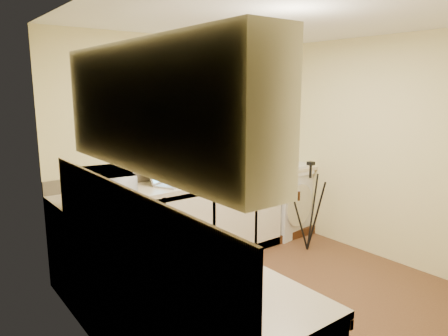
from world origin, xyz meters
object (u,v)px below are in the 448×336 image
plant_a (163,157)px  microwave (105,191)px  plant_d (226,150)px  cup_left (222,272)px  tripod (309,206)px  plant_b (184,155)px  soap_bottle_clear (249,148)px  washing_machine (280,198)px  soap_bottle_green (243,146)px  kettle (127,201)px  dish_rack (258,167)px  plant_c (207,150)px  glass_jug (240,264)px  cup_back (260,164)px  laptop (167,178)px  steel_jar (167,244)px

plant_a → microwave: bearing=-143.2°
plant_d → cup_left: bearing=-128.1°
plant_d → tripod: bearing=-54.8°
cup_left → plant_b: bearing=62.5°
microwave → soap_bottle_clear: bearing=-62.5°
washing_machine → microwave: (-2.58, -0.54, 0.61)m
soap_bottle_green → microwave: bearing=-160.9°
kettle → washing_machine: bearing=16.0°
dish_rack → plant_b: plant_b is taller
washing_machine → plant_b: 1.55m
kettle → plant_c: size_ratio=0.79×
microwave → cup_left: (0.01, -1.58, -0.12)m
plant_b → dish_rack: bearing=-11.8°
dish_rack → plant_a: bearing=-173.5°
tripod → glass_jug: glass_jug is taller
plant_b → cup_back: (1.05, -0.12, -0.20)m
microwave → cup_left: 1.58m
kettle → plant_d: bearing=27.7°
washing_machine → glass_jug: glass_jug is taller
plant_a → plant_c: bearing=1.5°
tripod → plant_a: bearing=130.6°
kettle → soap_bottle_green: 2.16m
plant_b → plant_c: 0.32m
glass_jug → plant_b: (1.11, 2.34, 0.17)m
laptop → dish_rack: 1.28m
laptop → plant_d: 0.98m
plant_c → cup_left: bearing=-123.4°
washing_machine → cup_left: cup_left is taller
laptop → cup_left: size_ratio=4.79×
plant_d → cup_left: 2.93m
kettle → glass_jug: (-0.02, -1.46, -0.02)m
kettle → steel_jar: size_ratio=1.66×
kettle → steel_jar: 0.94m
plant_a → soap_bottle_clear: plant_a is taller
plant_d → cup_left: (-1.80, -2.30, -0.21)m
cup_back → tripod: bearing=-78.2°
washing_machine → plant_a: size_ratio=4.17×
microwave → plant_d: size_ratio=2.86×
microwave → plant_c: size_ratio=2.33×
soap_bottle_green → cup_back: (0.18, -0.13, -0.23)m
plant_c → soap_bottle_clear: size_ratio=1.29×
glass_jug → cup_back: 3.10m
plant_b → washing_machine: bearing=-7.2°
washing_machine → laptop: laptop is taller
kettle → dish_rack: (2.04, 0.69, -0.07)m
glass_jug → soap_bottle_green: 3.08m
glass_jug → microwave: 1.64m
laptop → plant_c: plant_c is taller
soap_bottle_clear → kettle: bearing=-156.6°
washing_machine → dish_rack: dish_rack is taller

